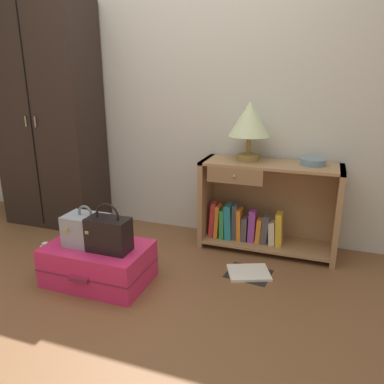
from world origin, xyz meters
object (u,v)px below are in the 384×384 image
at_px(table_lamp, 250,121).
at_px(train_case, 87,230).
at_px(handbag, 109,234).
at_px(wardrobe, 49,119).
at_px(bookshelf, 262,208).
at_px(open_book_on_floor, 249,273).
at_px(bowl, 313,162).
at_px(bottle, 47,257).
at_px(suitcase_large, 99,263).

xyz_separation_m(table_lamp, train_case, (-0.88, -0.93, -0.65)).
bearing_deg(train_case, handbag, -8.11).
distance_m(wardrobe, train_case, 1.41).
distance_m(bookshelf, open_book_on_floor, 0.57).
height_order(bookshelf, table_lamp, table_lamp).
relative_size(table_lamp, bowl, 2.41).
xyz_separation_m(bowl, train_case, (-1.37, -0.94, -0.37)).
bearing_deg(bottle, bowl, 27.75).
bearing_deg(train_case, bottle, 177.15).
distance_m(bookshelf, bowl, 0.53).
distance_m(table_lamp, handbag, 1.34).
bearing_deg(train_case, bookshelf, 41.93).
bearing_deg(train_case, wardrobe, 137.24).
relative_size(table_lamp, open_book_on_floor, 1.28).
relative_size(handbag, bottle, 1.54).
distance_m(bottle, open_book_on_floor, 1.46).
relative_size(wardrobe, bookshelf, 1.84).
bearing_deg(bowl, table_lamp, -179.09).
bearing_deg(bookshelf, wardrobe, -178.51).
relative_size(suitcase_large, train_case, 2.46).
bearing_deg(suitcase_large, bowl, 35.53).
relative_size(bottle, open_book_on_floor, 0.59).
xyz_separation_m(table_lamp, suitcase_large, (-0.81, -0.92, -0.89)).
relative_size(bookshelf, handbag, 3.28).
bearing_deg(suitcase_large, bookshelf, 43.57).
bearing_deg(wardrobe, train_case, -42.76).
bearing_deg(wardrobe, table_lamp, 2.10).
height_order(train_case, handbag, handbag).
bearing_deg(handbag, bookshelf, 48.52).
xyz_separation_m(wardrobe, bottle, (0.55, -0.84, -0.88)).
relative_size(wardrobe, handbag, 6.04).
bearing_deg(bookshelf, open_book_on_floor, -90.10).
xyz_separation_m(bowl, open_book_on_floor, (-0.35, -0.49, -0.73)).
distance_m(bookshelf, handbag, 1.26).
height_order(bookshelf, bottle, bookshelf).
bearing_deg(wardrobe, bottle, -56.73).
xyz_separation_m(bookshelf, bottle, (-1.40, -0.90, -0.24)).
distance_m(table_lamp, suitcase_large, 1.52).
relative_size(bookshelf, bottle, 5.05).
bearing_deg(train_case, suitcase_large, 8.04).
relative_size(handbag, open_book_on_floor, 0.91).
xyz_separation_m(bookshelf, table_lamp, (-0.14, 0.02, 0.69)).
bearing_deg(table_lamp, bowl, 0.91).
distance_m(train_case, bottle, 0.47).
bearing_deg(open_book_on_floor, bottle, -162.93).
bearing_deg(handbag, bottle, 175.41).
height_order(table_lamp, train_case, table_lamp).
xyz_separation_m(table_lamp, bowl, (0.49, 0.01, -0.28)).
height_order(table_lamp, handbag, table_lamp).
xyz_separation_m(table_lamp, open_book_on_floor, (0.14, -0.48, -1.02)).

